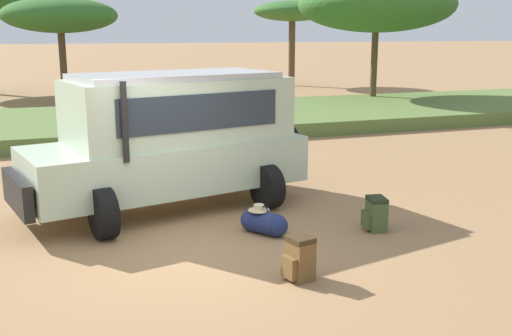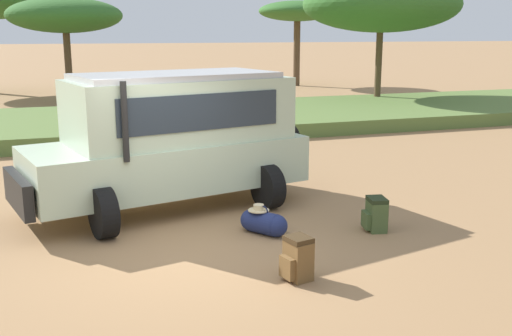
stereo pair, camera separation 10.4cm
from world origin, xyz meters
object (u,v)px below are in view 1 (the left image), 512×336
safari_vehicle (172,138)px  duffel_bag_low_black_case (264,222)px  acacia_tree_distant_right (292,12)px  backpack_beside_front_wheel (375,214)px  backpack_cluster_center (299,259)px  acacia_tree_right_mid (60,16)px  acacia_tree_far_right (377,5)px

safari_vehicle → duffel_bag_low_black_case: (1.04, -1.94, -1.11)m
acacia_tree_distant_right → backpack_beside_front_wheel: bearing=-110.1°
safari_vehicle → duffel_bag_low_black_case: safari_vehicle is taller
backpack_beside_front_wheel → backpack_cluster_center: backpack_cluster_center is taller
safari_vehicle → acacia_tree_right_mid: size_ratio=1.10×
safari_vehicle → backpack_cluster_center: bearing=-77.5°
acacia_tree_far_right → acacia_tree_distant_right: acacia_tree_far_right is taller
acacia_tree_right_mid → acacia_tree_distant_right: 13.87m
backpack_cluster_center → acacia_tree_far_right: acacia_tree_far_right is taller
duffel_bag_low_black_case → acacia_tree_right_mid: 20.24m
duffel_bag_low_black_case → acacia_tree_distant_right: acacia_tree_distant_right is taller
backpack_beside_front_wheel → acacia_tree_far_right: acacia_tree_far_right is taller
backpack_beside_front_wheel → acacia_tree_distant_right: size_ratio=0.11×
backpack_beside_front_wheel → duffel_bag_low_black_case: backpack_beside_front_wheel is taller
backpack_cluster_center → acacia_tree_right_mid: (-1.95, 21.63, 3.54)m
backpack_beside_front_wheel → duffel_bag_low_black_case: size_ratio=0.72×
backpack_beside_front_wheel → acacia_tree_distant_right: acacia_tree_distant_right is taller
backpack_beside_front_wheel → acacia_tree_right_mid: (-3.91, 20.24, 3.56)m
duffel_bag_low_black_case → acacia_tree_distant_right: (10.90, 24.49, 4.07)m
acacia_tree_far_right → backpack_cluster_center: bearing=-123.3°
safari_vehicle → duffel_bag_low_black_case: size_ratio=7.16×
safari_vehicle → acacia_tree_far_right: acacia_tree_far_right is taller
safari_vehicle → acacia_tree_distant_right: bearing=62.1°
backpack_beside_front_wheel → acacia_tree_far_right: (8.43, 14.39, 3.95)m
backpack_cluster_center → acacia_tree_distant_right: acacia_tree_distant_right is taller
backpack_beside_front_wheel → acacia_tree_right_mid: bearing=100.9°
acacia_tree_far_right → backpack_beside_front_wheel: bearing=-120.4°
acacia_tree_far_right → acacia_tree_distant_right: size_ratio=1.33×
backpack_cluster_center → duffel_bag_low_black_case: 1.85m
acacia_tree_right_mid → acacia_tree_far_right: (12.34, -5.84, 0.39)m
safari_vehicle → duffel_bag_low_black_case: 2.46m
acacia_tree_distant_right → acacia_tree_far_right: bearing=-93.9°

